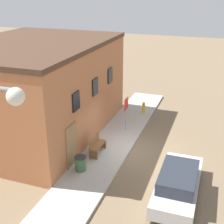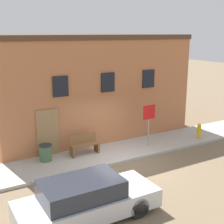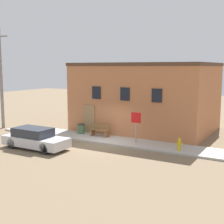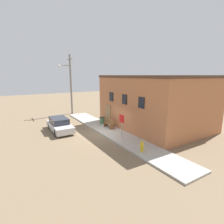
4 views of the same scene
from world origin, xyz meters
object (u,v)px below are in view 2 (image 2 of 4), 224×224
object	(u,v)px
bench	(84,145)
fire_hydrant	(199,131)
parked_car	(86,200)
trash_bin	(46,153)
stop_sign	(149,118)

from	to	relation	value
bench	fire_hydrant	bearing A→B (deg)	-8.86
fire_hydrant	parked_car	world-z (taller)	parked_car
parked_car	trash_bin	bearing A→B (deg)	86.92
stop_sign	fire_hydrant	bearing A→B (deg)	-6.55
fire_hydrant	trash_bin	xyz separation A→B (m)	(-7.79, 1.06, -0.03)
trash_bin	parked_car	world-z (taller)	parked_car
fire_hydrant	stop_sign	xyz separation A→B (m)	(-2.97, 0.34, 1.02)
trash_bin	fire_hydrant	bearing A→B (deg)	-7.74
bench	parked_car	size ratio (longest dim) A/B	0.30
fire_hydrant	stop_sign	distance (m)	3.16
fire_hydrant	bench	world-z (taller)	bench
fire_hydrant	stop_sign	size ratio (longest dim) A/B	0.38
stop_sign	bench	world-z (taller)	stop_sign
parked_car	bench	bearing A→B (deg)	65.90
fire_hydrant	bench	distance (m)	6.13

